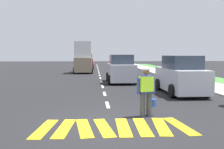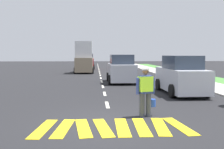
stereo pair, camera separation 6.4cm
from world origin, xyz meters
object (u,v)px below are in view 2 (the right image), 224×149
object	(u,v)px
car_oncoming_third	(87,62)
road_worker	(146,90)
delivery_truck	(84,59)
car_parked_curbside	(181,76)
car_outgoing_ahead	(121,70)

from	to	relation	value
car_oncoming_third	road_worker	bearing A→B (deg)	-84.18
delivery_truck	car_parked_curbside	world-z (taller)	delivery_truck
delivery_truck	car_parked_curbside	size ratio (longest dim) A/B	1.05
delivery_truck	car_oncoming_third	bearing A→B (deg)	88.90
car_parked_curbside	car_outgoing_ahead	bearing A→B (deg)	115.97
car_parked_curbside	car_outgoing_ahead	size ratio (longest dim) A/B	1.08
delivery_truck	car_outgoing_ahead	world-z (taller)	delivery_truck
road_worker	car_parked_curbside	size ratio (longest dim) A/B	0.38
road_worker	delivery_truck	bearing A→B (deg)	98.25
car_oncoming_third	car_outgoing_ahead	world-z (taller)	car_oncoming_third
road_worker	car_parked_curbside	xyz separation A→B (m)	(2.92, 4.93, 0.03)
road_worker	car_parked_curbside	world-z (taller)	car_parked_curbside
delivery_truck	road_worker	bearing A→B (deg)	-81.75
road_worker	delivery_truck	size ratio (longest dim) A/B	0.36
car_oncoming_third	car_parked_curbside	world-z (taller)	car_oncoming_third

